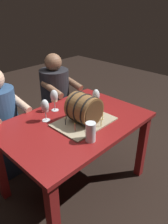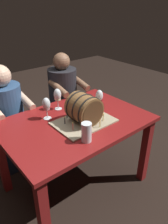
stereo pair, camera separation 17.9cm
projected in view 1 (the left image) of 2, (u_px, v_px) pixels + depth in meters
The scene contains 9 objects.
ground_plane at pixel (76, 184), 2.20m from camera, with size 8.00×8.00×0.00m, color black.
dining_table at pixel (75, 132), 1.91m from camera, with size 1.26×0.87×0.74m.
barrel_cake at pixel (84, 110), 1.78m from camera, with size 0.50×0.35×0.26m.
wine_glass_white at pixel (54, 97), 1.97m from camera, with size 0.07×0.07×0.21m.
wine_glass_rose at pixel (45, 107), 1.80m from camera, with size 0.07×0.07×0.20m.
wine_glass_red at pixel (96, 96), 2.03m from camera, with size 0.07×0.07×0.19m.
beer_pint at pixel (91, 133), 1.57m from camera, with size 0.08×0.08×0.15m.
person_seated_left at pixel (2, 128), 2.16m from camera, with size 0.39×0.48×1.14m.
person_seated_right at pixel (56, 106), 2.60m from camera, with size 0.37×0.46×1.16m.
Camera 1 is at (-1.11, -1.18, 1.67)m, focal length 34.59 mm.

